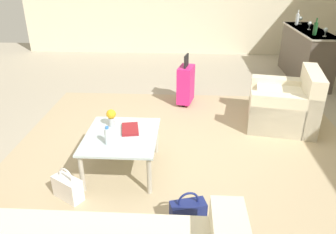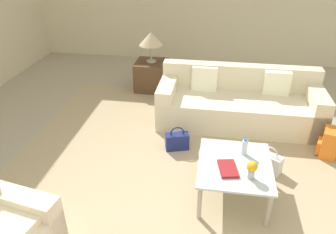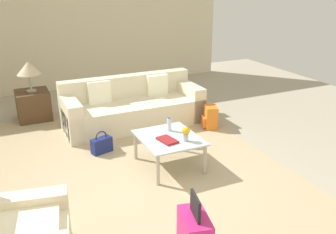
{
  "view_description": "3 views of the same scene",
  "coord_description": "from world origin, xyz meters",
  "px_view_note": "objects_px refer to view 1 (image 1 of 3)",
  "views": [
    {
      "loc": [
        3.54,
        0.19,
        2.18
      ],
      "look_at": [
        0.64,
        0.03,
        0.8
      ],
      "focal_mm": 35.0,
      "sensor_mm": 36.0,
      "label": 1
    },
    {
      "loc": [
        -2.55,
        -0.22,
        2.65
      ],
      "look_at": [
        0.91,
        0.32,
        0.68
      ],
      "focal_mm": 35.0,
      "sensor_mm": 36.0,
      "label": 2
    },
    {
      "loc": [
        -3.91,
        1.54,
        2.55
      ],
      "look_at": [
        0.34,
        -0.46,
        0.78
      ],
      "focal_mm": 40.0,
      "sensor_mm": 36.0,
      "label": 3
    }
  ],
  "objects_px": {
    "armchair": "(287,106)",
    "coffee_table": "(122,140)",
    "bar_console": "(306,54)",
    "wine_bottle_clear": "(297,19)",
    "coffee_table_book": "(130,129)",
    "handbag_navy": "(188,213)",
    "water_bottle": "(108,136)",
    "wine_bottle_green": "(315,28)",
    "suitcase_magenta": "(186,84)",
    "wine_glass_leftmost": "(301,19)",
    "flower_vase": "(111,116)",
    "wine_glass_right_of_centre": "(326,30)",
    "wine_glass_left_of_centre": "(310,24)",
    "handbag_white": "(68,188)"
  },
  "relations": [
    {
      "from": "coffee_table",
      "to": "wine_glass_right_of_centre",
      "type": "distance_m",
      "value": 4.3
    },
    {
      "from": "water_bottle",
      "to": "wine_bottle_green",
      "type": "bearing_deg",
      "value": 135.63
    },
    {
      "from": "coffee_table_book",
      "to": "handbag_white",
      "type": "xyz_separation_m",
      "value": [
        0.66,
        -0.54,
        -0.34
      ]
    },
    {
      "from": "coffee_table",
      "to": "wine_bottle_clear",
      "type": "xyz_separation_m",
      "value": [
        -4.05,
        3.0,
        0.71
      ]
    },
    {
      "from": "wine_bottle_clear",
      "to": "handbag_white",
      "type": "bearing_deg",
      "value": -37.07
    },
    {
      "from": "coffee_table_book",
      "to": "handbag_navy",
      "type": "height_order",
      "value": "coffee_table_book"
    },
    {
      "from": "coffee_table",
      "to": "wine_glass_left_of_centre",
      "type": "relative_size",
      "value": 5.92
    },
    {
      "from": "armchair",
      "to": "coffee_table",
      "type": "relative_size",
      "value": 1.19
    },
    {
      "from": "flower_vase",
      "to": "handbag_navy",
      "type": "distance_m",
      "value": 1.45
    },
    {
      "from": "coffee_table_book",
      "to": "bar_console",
      "type": "height_order",
      "value": "bar_console"
    },
    {
      "from": "wine_bottle_clear",
      "to": "handbag_navy",
      "type": "distance_m",
      "value": 5.46
    },
    {
      "from": "bar_console",
      "to": "wine_bottle_clear",
      "type": "relative_size",
      "value": 6.28
    },
    {
      "from": "wine_glass_leftmost",
      "to": "handbag_white",
      "type": "bearing_deg",
      "value": -37.28
    },
    {
      "from": "armchair",
      "to": "flower_vase",
      "type": "xyz_separation_m",
      "value": [
        1.07,
        -2.32,
        0.28
      ]
    },
    {
      "from": "armchair",
      "to": "handbag_navy",
      "type": "distance_m",
      "value": 2.56
    },
    {
      "from": "coffee_table",
      "to": "coffee_table_book",
      "type": "xyz_separation_m",
      "value": [
        -0.12,
        0.08,
        0.07
      ]
    },
    {
      "from": "suitcase_magenta",
      "to": "coffee_table_book",
      "type": "bearing_deg",
      "value": -18.25
    },
    {
      "from": "wine_glass_left_of_centre",
      "to": "handbag_navy",
      "type": "bearing_deg",
      "value": -28.28
    },
    {
      "from": "coffee_table",
      "to": "armchair",
      "type": "bearing_deg",
      "value": 120.71
    },
    {
      "from": "wine_glass_left_of_centre",
      "to": "handbag_navy",
      "type": "distance_m",
      "value": 5.02
    },
    {
      "from": "coffee_table",
      "to": "bar_console",
      "type": "height_order",
      "value": "bar_console"
    },
    {
      "from": "wine_glass_leftmost",
      "to": "wine_bottle_clear",
      "type": "bearing_deg",
      "value": -45.73
    },
    {
      "from": "coffee_table_book",
      "to": "handbag_navy",
      "type": "distance_m",
      "value": 1.21
    },
    {
      "from": "flower_vase",
      "to": "wine_glass_left_of_centre",
      "type": "xyz_separation_m",
      "value": [
        -3.28,
        3.23,
        0.52
      ]
    },
    {
      "from": "bar_console",
      "to": "flower_vase",
      "type": "bearing_deg",
      "value": -44.74
    },
    {
      "from": "water_bottle",
      "to": "handbag_navy",
      "type": "xyz_separation_m",
      "value": [
        0.63,
        0.85,
        -0.42
      ]
    },
    {
      "from": "handbag_white",
      "to": "wine_glass_right_of_centre",
      "type": "bearing_deg",
      "value": 133.26
    },
    {
      "from": "flower_vase",
      "to": "handbag_white",
      "type": "relative_size",
      "value": 0.57
    },
    {
      "from": "armchair",
      "to": "wine_glass_left_of_centre",
      "type": "bearing_deg",
      "value": 157.66
    },
    {
      "from": "bar_console",
      "to": "wine_bottle_green",
      "type": "height_order",
      "value": "wine_bottle_green"
    },
    {
      "from": "flower_vase",
      "to": "wine_glass_right_of_centre",
      "type": "relative_size",
      "value": 1.33
    },
    {
      "from": "bar_console",
      "to": "wine_glass_right_of_centre",
      "type": "distance_m",
      "value": 0.87
    },
    {
      "from": "coffee_table",
      "to": "wine_bottle_green",
      "type": "xyz_separation_m",
      "value": [
        -2.96,
        3.0,
        0.71
      ]
    },
    {
      "from": "coffee_table_book",
      "to": "wine_glass_right_of_centre",
      "type": "bearing_deg",
      "value": 121.04
    },
    {
      "from": "wine_bottle_green",
      "to": "handbag_white",
      "type": "relative_size",
      "value": 0.84
    },
    {
      "from": "wine_glass_leftmost",
      "to": "wine_bottle_green",
      "type": "bearing_deg",
      "value": -4.96
    },
    {
      "from": "wine_bottle_clear",
      "to": "wine_bottle_green",
      "type": "relative_size",
      "value": 1.0
    },
    {
      "from": "coffee_table",
      "to": "wine_glass_leftmost",
      "type": "height_order",
      "value": "wine_glass_leftmost"
    },
    {
      "from": "wine_glass_left_of_centre",
      "to": "handbag_white",
      "type": "relative_size",
      "value": 0.43
    },
    {
      "from": "armchair",
      "to": "coffee_table_book",
      "type": "bearing_deg",
      "value": -60.78
    },
    {
      "from": "coffee_table_book",
      "to": "armchair",
      "type": "bearing_deg",
      "value": 108.46
    },
    {
      "from": "wine_glass_leftmost",
      "to": "handbag_navy",
      "type": "bearing_deg",
      "value": -25.3
    },
    {
      "from": "water_bottle",
      "to": "bar_console",
      "type": "height_order",
      "value": "bar_console"
    },
    {
      "from": "wine_bottle_green",
      "to": "suitcase_magenta",
      "type": "xyz_separation_m",
      "value": [
        0.96,
        -2.3,
        -0.75
      ]
    },
    {
      "from": "flower_vase",
      "to": "wine_glass_right_of_centre",
      "type": "distance_m",
      "value": 4.25
    },
    {
      "from": "wine_glass_leftmost",
      "to": "wine_glass_right_of_centre",
      "type": "bearing_deg",
      "value": 1.79
    },
    {
      "from": "coffee_table_book",
      "to": "bar_console",
      "type": "distance_m",
      "value": 4.53
    },
    {
      "from": "wine_glass_leftmost",
      "to": "wine_bottle_clear",
      "type": "distance_m",
      "value": 0.14
    },
    {
      "from": "flower_vase",
      "to": "suitcase_magenta",
      "type": "xyz_separation_m",
      "value": [
        -1.78,
        0.85,
        -0.22
      ]
    },
    {
      "from": "water_bottle",
      "to": "wine_bottle_green",
      "type": "xyz_separation_m",
      "value": [
        -3.16,
        3.1,
        0.56
      ]
    }
  ]
}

